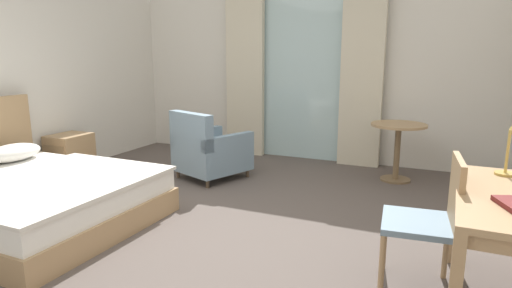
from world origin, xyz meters
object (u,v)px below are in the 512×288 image
object	(u,v)px
writing_desk	(507,211)
armchair_by_window	(209,151)
round_cafe_table	(398,139)
nightstand	(70,155)
bed	(24,196)
desk_chair	(432,216)

from	to	relation	value
writing_desk	armchair_by_window	world-z (taller)	armchair_by_window
armchair_by_window	round_cafe_table	bearing A→B (deg)	21.50
nightstand	writing_desk	bearing A→B (deg)	-14.21
bed	armchair_by_window	bearing A→B (deg)	66.23
writing_desk	armchair_by_window	bearing A→B (deg)	149.17
armchair_by_window	round_cafe_table	xyz separation A→B (m)	(2.12, 0.84, 0.18)
nightstand	armchair_by_window	xyz separation A→B (m)	(1.68, 0.60, 0.08)
armchair_by_window	round_cafe_table	size ratio (longest dim) A/B	1.37
writing_desk	armchair_by_window	distance (m)	3.49
bed	armchair_by_window	xyz separation A→B (m)	(0.84, 1.92, 0.09)
armchair_by_window	desk_chair	bearing A→B (deg)	-32.92
writing_desk	round_cafe_table	bearing A→B (deg)	108.25
nightstand	desk_chair	distance (m)	4.42
writing_desk	desk_chair	bearing A→B (deg)	165.44
bed	nightstand	xyz separation A→B (m)	(-0.83, 1.31, 0.02)
nightstand	armchair_by_window	size ratio (longest dim) A/B	0.55
desk_chair	armchair_by_window	world-z (taller)	desk_chair
writing_desk	desk_chair	world-z (taller)	desk_chair
writing_desk	desk_chair	size ratio (longest dim) A/B	1.39
bed	round_cafe_table	xyz separation A→B (m)	(2.97, 2.75, 0.27)
nightstand	desk_chair	bearing A→B (deg)	-14.17
bed	nightstand	world-z (taller)	bed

